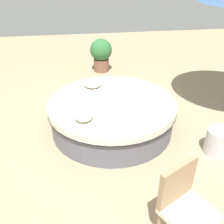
{
  "coord_description": "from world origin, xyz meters",
  "views": [
    {
      "loc": [
        -3.9,
        0.63,
        2.7
      ],
      "look_at": [
        0.0,
        0.0,
        0.36
      ],
      "focal_mm": 39.04,
      "sensor_mm": 36.0,
      "label": 1
    }
  ],
  "objects_px": {
    "throw_pillow_0": "(92,83)",
    "throw_pillow_1": "(83,114)",
    "round_bed": "(112,114)",
    "side_table": "(218,142)",
    "patio_chair": "(184,201)",
    "planter": "(101,53)"
  },
  "relations": [
    {
      "from": "patio_chair",
      "to": "planter",
      "type": "height_order",
      "value": "patio_chair"
    },
    {
      "from": "round_bed",
      "to": "patio_chair",
      "type": "bearing_deg",
      "value": -170.0
    },
    {
      "from": "patio_chair",
      "to": "planter",
      "type": "bearing_deg",
      "value": -114.47
    },
    {
      "from": "round_bed",
      "to": "side_table",
      "type": "height_order",
      "value": "round_bed"
    },
    {
      "from": "round_bed",
      "to": "throw_pillow_0",
      "type": "distance_m",
      "value": 0.83
    },
    {
      "from": "throw_pillow_0",
      "to": "round_bed",
      "type": "bearing_deg",
      "value": -156.93
    },
    {
      "from": "planter",
      "to": "throw_pillow_0",
      "type": "bearing_deg",
      "value": 168.95
    },
    {
      "from": "throw_pillow_0",
      "to": "side_table",
      "type": "bearing_deg",
      "value": -131.53
    },
    {
      "from": "throw_pillow_1",
      "to": "planter",
      "type": "xyz_separation_m",
      "value": [
        3.61,
        -0.73,
        -0.14
      ]
    },
    {
      "from": "throw_pillow_1",
      "to": "planter",
      "type": "relative_size",
      "value": 0.46
    },
    {
      "from": "planter",
      "to": "side_table",
      "type": "distance_m",
      "value": 4.36
    },
    {
      "from": "patio_chair",
      "to": "side_table",
      "type": "relative_size",
      "value": 2.21
    },
    {
      "from": "throw_pillow_1",
      "to": "side_table",
      "type": "distance_m",
      "value": 2.27
    },
    {
      "from": "throw_pillow_1",
      "to": "side_table",
      "type": "bearing_deg",
      "value": -102.68
    },
    {
      "from": "throw_pillow_1",
      "to": "patio_chair",
      "type": "relative_size",
      "value": 0.45
    },
    {
      "from": "planter",
      "to": "throw_pillow_1",
      "type": "bearing_deg",
      "value": 168.62
    },
    {
      "from": "throw_pillow_0",
      "to": "planter",
      "type": "xyz_separation_m",
      "value": [
        2.4,
        -0.47,
        -0.13
      ]
    },
    {
      "from": "throw_pillow_0",
      "to": "throw_pillow_1",
      "type": "xyz_separation_m",
      "value": [
        -1.21,
        0.26,
        0.01
      ]
    },
    {
      "from": "round_bed",
      "to": "side_table",
      "type": "relative_size",
      "value": 5.33
    },
    {
      "from": "round_bed",
      "to": "patio_chair",
      "type": "xyz_separation_m",
      "value": [
        -2.29,
        -0.4,
        0.25
      ]
    },
    {
      "from": "planter",
      "to": "patio_chair",
      "type": "bearing_deg",
      "value": -177.56
    },
    {
      "from": "round_bed",
      "to": "throw_pillow_1",
      "type": "distance_m",
      "value": 0.84
    }
  ]
}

